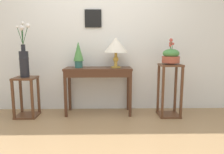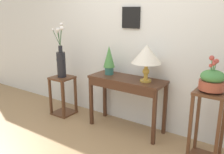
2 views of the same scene
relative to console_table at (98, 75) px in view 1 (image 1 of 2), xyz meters
The scene contains 9 objects.
ground_plane 1.41m from the console_table, 89.53° to the right, with size 12.00×12.00×0.01m, color #9E7A51.
back_wall_with_art 0.80m from the console_table, 88.21° to the left, with size 9.00×0.13×2.80m.
console_table is the anchor object (origin of this frame).
table_lamp 0.56m from the console_table, ahead, with size 0.39×0.39×0.49m.
potted_plant_on_console 0.48m from the console_table, behind, with size 0.17×0.17×0.42m.
pedestal_stand_left 1.21m from the console_table, behind, with size 0.34×0.34×0.65m.
flower_vase_tall_left 1.19m from the console_table, behind, with size 0.22×0.21×0.86m.
pedestal_stand_right 1.18m from the console_table, ahead, with size 0.34×0.34×0.85m.
planter_bowl_wide_right 1.20m from the console_table, ahead, with size 0.28×0.28×0.40m.
Camera 1 is at (0.15, -2.12, 1.14)m, focal length 33.01 mm.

